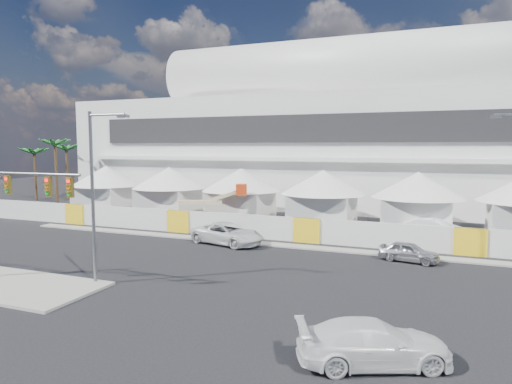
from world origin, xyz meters
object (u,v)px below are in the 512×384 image
at_px(pickup_near, 374,343).
at_px(lot_car_a, 435,228).
at_px(boom_lift, 193,214).
at_px(sedan_silver, 409,252).
at_px(pickup_curb, 228,234).
at_px(streetlight_median, 96,185).

xyz_separation_m(pickup_near, lot_car_a, (1.80, 25.24, 0.03)).
bearing_deg(boom_lift, sedan_silver, -38.84).
height_order(pickup_near, lot_car_a, lot_car_a).
bearing_deg(boom_lift, pickup_curb, -63.82).
relative_size(sedan_silver, lot_car_a, 0.79).
bearing_deg(pickup_curb, boom_lift, 60.57).
xyz_separation_m(sedan_silver, boom_lift, (-20.61, 7.04, 0.43)).
bearing_deg(streetlight_median, boom_lift, 103.86).
xyz_separation_m(sedan_silver, pickup_curb, (-13.76, 0.46, 0.17)).
xyz_separation_m(pickup_curb, boom_lift, (-6.85, 6.57, 0.26)).
bearing_deg(streetlight_median, sedan_silver, 36.70).
relative_size(pickup_curb, pickup_near, 1.11).
xyz_separation_m(sedan_silver, pickup_near, (-0.27, -15.87, 0.12)).
height_order(lot_car_a, boom_lift, boom_lift).
distance_m(sedan_silver, boom_lift, 21.78).
height_order(pickup_curb, boom_lift, boom_lift).
bearing_deg(pickup_near, lot_car_a, -28.48).
relative_size(pickup_near, boom_lift, 0.66).
distance_m(pickup_near, streetlight_median, 16.87).
bearing_deg(pickup_near, sedan_silver, -25.36).
bearing_deg(sedan_silver, pickup_curb, 98.71).
distance_m(pickup_near, lot_car_a, 25.31).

